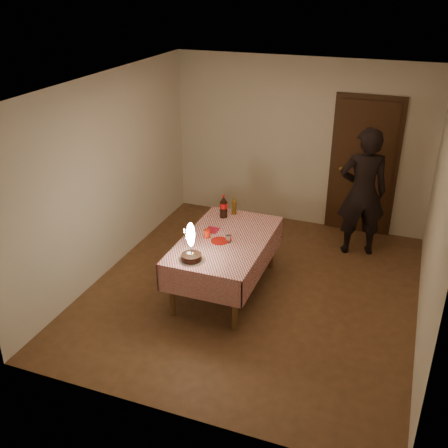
# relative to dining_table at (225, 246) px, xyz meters

# --- Properties ---
(ground) EXTENTS (4.00, 4.50, 0.01)m
(ground) POSITION_rel_dining_table_xyz_m (0.34, 0.10, -0.63)
(ground) COLOR brown
(ground) RESTS_ON ground
(room_shell) EXTENTS (4.04, 4.54, 2.62)m
(room_shell) POSITION_rel_dining_table_xyz_m (0.37, 0.17, 1.03)
(room_shell) COLOR beige
(room_shell) RESTS_ON ground
(dining_table) EXTENTS (1.02, 1.72, 0.73)m
(dining_table) POSITION_rel_dining_table_xyz_m (0.00, 0.00, 0.00)
(dining_table) COLOR brown
(dining_table) RESTS_ON ground
(birthday_cake) EXTENTS (0.29, 0.29, 0.47)m
(birthday_cake) POSITION_rel_dining_table_xyz_m (-0.18, -0.63, 0.24)
(birthday_cake) COLOR white
(birthday_cake) RESTS_ON dining_table
(red_plate) EXTENTS (0.22, 0.22, 0.01)m
(red_plate) POSITION_rel_dining_table_xyz_m (-0.04, -0.09, 0.10)
(red_plate) COLOR #AF130C
(red_plate) RESTS_ON dining_table
(red_cup) EXTENTS (0.08, 0.08, 0.10)m
(red_cup) POSITION_rel_dining_table_xyz_m (-0.23, -0.04, 0.15)
(red_cup) COLOR red
(red_cup) RESTS_ON dining_table
(clear_cup) EXTENTS (0.07, 0.07, 0.09)m
(clear_cup) POSITION_rel_dining_table_xyz_m (0.06, -0.07, 0.14)
(clear_cup) COLOR white
(clear_cup) RESTS_ON dining_table
(napkin_stack) EXTENTS (0.15, 0.15, 0.02)m
(napkin_stack) POSITION_rel_dining_table_xyz_m (-0.23, 0.15, 0.11)
(napkin_stack) COLOR #B71430
(napkin_stack) RESTS_ON dining_table
(cola_bottle) EXTENTS (0.10, 0.10, 0.32)m
(cola_bottle) POSITION_rel_dining_table_xyz_m (-0.24, 0.58, 0.25)
(cola_bottle) COLOR black
(cola_bottle) RESTS_ON dining_table
(amber_bottle_left) EXTENTS (0.06, 0.06, 0.26)m
(amber_bottle_left) POSITION_rel_dining_table_xyz_m (-0.14, 0.72, 0.22)
(amber_bottle_left) COLOR #583B0F
(amber_bottle_left) RESTS_ON dining_table
(photographer) EXTENTS (0.78, 0.63, 1.85)m
(photographer) POSITION_rel_dining_table_xyz_m (1.43, 1.62, 0.30)
(photographer) COLOR black
(photographer) RESTS_ON ground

